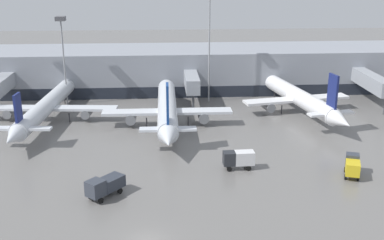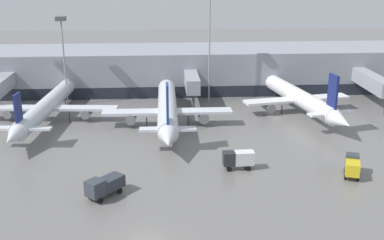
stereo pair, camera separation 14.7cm
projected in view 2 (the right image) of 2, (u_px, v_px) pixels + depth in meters
The scene contains 9 objects.
terminal_building at pixel (154, 69), 106.01m from camera, with size 160.00×30.46×9.00m.
parked_jet_0 at pixel (297, 97), 90.31m from camera, with size 20.80×35.84×9.86m.
parked_jet_3 at pixel (167, 109), 82.46m from camera, with size 22.29×35.57×10.31m.
parked_jet_4 at pixel (48, 105), 85.34m from camera, with size 24.84×38.43×8.56m.
service_truck_0 at pixel (104, 185), 57.81m from camera, with size 4.71×5.04×2.60m.
service_truck_1 at pixel (352, 166), 63.23m from camera, with size 2.89×4.20×2.72m.
service_truck_2 at pixel (239, 158), 65.47m from camera, with size 4.29×1.82×2.55m.
apron_light_mast_1 at pixel (210, 16), 92.53m from camera, with size 1.80×1.80×22.24m.
apron_light_mast_2 at pixel (62, 35), 91.44m from camera, with size 1.80×1.80×17.26m.
Camera 2 is at (1.97, -42.69, 27.08)m, focal length 45.00 mm.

